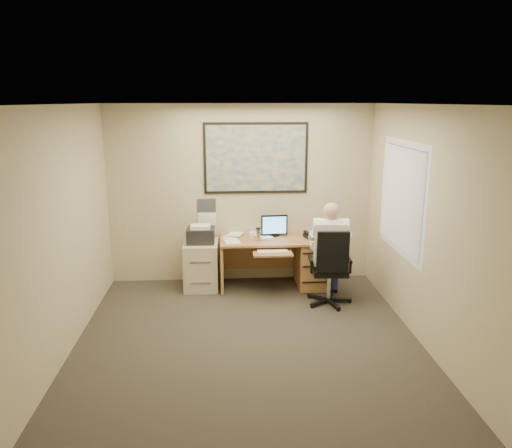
{
  "coord_description": "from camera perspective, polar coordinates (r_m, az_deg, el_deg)",
  "views": [
    {
      "loc": [
        -0.26,
        -5.21,
        2.74
      ],
      "look_at": [
        0.17,
        1.3,
        1.12
      ],
      "focal_mm": 35.0,
      "sensor_mm": 36.0,
      "label": 1
    }
  ],
  "objects": [
    {
      "name": "world_map",
      "position": [
        7.5,
        -0.01,
        7.52
      ],
      "size": [
        1.56,
        0.03,
        1.06
      ],
      "primitive_type": "cube",
      "color": "#1E4C93",
      "rests_on": "room_shell"
    },
    {
      "name": "filing_cabinet",
      "position": [
        7.49,
        -6.26,
        -4.21
      ],
      "size": [
        0.51,
        0.61,
        0.97
      ],
      "rotation": [
        0.0,
        0.0,
        -0.02
      ],
      "color": "beige",
      "rests_on": "ground"
    },
    {
      "name": "room_shell",
      "position": [
        5.4,
        -0.91,
        -0.96
      ],
      "size": [
        4.0,
        4.5,
        2.7
      ],
      "color": "#322D26",
      "rests_on": "ground"
    },
    {
      "name": "window_blinds",
      "position": [
        6.52,
        16.3,
        2.87
      ],
      "size": [
        0.06,
        1.4,
        1.3
      ],
      "primitive_type": null,
      "color": "#EEE9CE",
      "rests_on": "room_shell"
    },
    {
      "name": "office_chair",
      "position": [
        6.95,
        8.44,
        -6.62
      ],
      "size": [
        0.68,
        0.68,
        1.08
      ],
      "rotation": [
        0.0,
        0.0,
        -0.06
      ],
      "color": "black",
      "rests_on": "ground"
    },
    {
      "name": "wall_calendar",
      "position": [
        7.64,
        -5.64,
        1.33
      ],
      "size": [
        0.28,
        0.01,
        0.42
      ],
      "primitive_type": "cube",
      "color": "white",
      "rests_on": "room_shell"
    },
    {
      "name": "person",
      "position": [
        6.9,
        8.39,
        -3.35
      ],
      "size": [
        0.7,
        0.93,
        1.41
      ],
      "primitive_type": null,
      "rotation": [
        0.0,
        0.0,
        -0.13
      ],
      "color": "white",
      "rests_on": "office_chair"
    },
    {
      "name": "desk",
      "position": [
        7.55,
        4.62,
        -3.86
      ],
      "size": [
        1.6,
        0.97,
        1.07
      ],
      "color": "#9D6843",
      "rests_on": "ground"
    }
  ]
}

